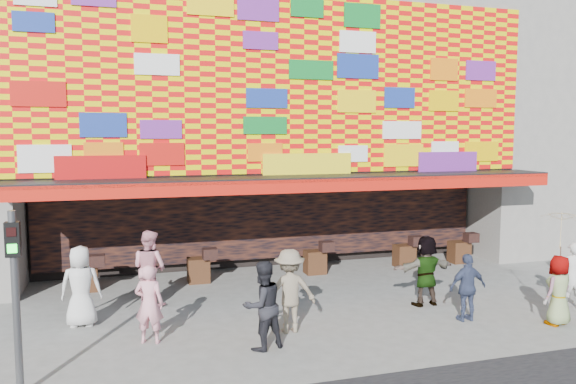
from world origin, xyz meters
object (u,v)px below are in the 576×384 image
object	(u,v)px
ped_i	(149,268)
ped_f	(426,270)
ped_c	(262,305)
ped_g	(559,290)
ped_e	(468,287)
ped_h	(573,275)
ped_a	(81,286)
ped_b	(149,304)
parasol	(562,230)
signal_left	(15,282)
ped_d	(289,291)

from	to	relation	value
ped_i	ped_f	bearing A→B (deg)	-152.36
ped_c	ped_g	size ratio (longest dim) A/B	1.13
ped_e	ped_h	bearing A→B (deg)	-178.13
ped_a	ped_c	bearing A→B (deg)	149.63
ped_b	parasol	size ratio (longest dim) A/B	0.90
ped_g	ped_a	bearing A→B (deg)	-31.45
ped_a	ped_b	xyz separation A→B (m)	(1.37, -1.46, -0.09)
parasol	ped_c	bearing A→B (deg)	175.37
signal_left	ped_a	bearing A→B (deg)	76.74
ped_i	parasol	world-z (taller)	parasol
signal_left	ped_d	distance (m)	5.33
signal_left	ped_g	xyz separation A→B (m)	(10.79, 0.25, -1.09)
ped_h	ped_i	bearing A→B (deg)	6.06
ped_a	ped_d	size ratio (longest dim) A/B	1.00
ped_d	ped_h	size ratio (longest dim) A/B	1.10
ped_d	ped_f	distance (m)	3.83
ped_b	ped_h	distance (m)	9.89
ped_h	ped_g	bearing A→B (deg)	60.42
ped_i	ped_d	bearing A→B (deg)	179.04
ped_d	ped_c	bearing A→B (deg)	47.73
ped_b	ped_c	bearing A→B (deg)	174.79
ped_e	ped_f	distance (m)	1.34
ped_f	ped_h	bearing A→B (deg)	157.38
ped_i	ped_b	bearing A→B (deg)	131.59
ped_b	ped_a	bearing A→B (deg)	-27.02
ped_b	ped_d	xyz separation A→B (m)	(2.88, -0.20, 0.09)
ped_a	ped_b	bearing A→B (deg)	137.94
ped_c	ped_g	world-z (taller)	ped_c
ped_b	ped_g	size ratio (longest dim) A/B	1.03
ped_h	parasol	world-z (taller)	parasol
ped_g	ped_b	bearing A→B (deg)	-24.86
ped_g	parasol	world-z (taller)	parasol
signal_left	parasol	xyz separation A→B (m)	(10.79, 0.25, 0.25)
ped_b	ped_g	world-z (taller)	ped_b
ped_i	ped_g	bearing A→B (deg)	-161.01
ped_e	ped_d	bearing A→B (deg)	-6.32
ped_d	ped_h	bearing A→B (deg)	179.49
signal_left	ped_i	distance (m)	5.01
ped_c	ped_f	distance (m)	4.80
ped_g	ped_i	xyz separation A→B (m)	(-8.52, 4.12, 0.15)
ped_c	ped_f	size ratio (longest dim) A/B	1.01
ped_g	ped_d	bearing A→B (deg)	-27.77
ped_c	ped_i	xyz separation A→B (m)	(-1.95, 3.59, 0.05)
ped_c	ped_e	bearing A→B (deg)	164.02
signal_left	ped_e	bearing A→B (deg)	6.70
ped_c	ped_f	xyz separation A→B (m)	(4.53, 1.59, -0.01)
ped_h	ped_i	xyz separation A→B (m)	(-9.73, 3.24, 0.12)
ped_b	ped_h	world-z (taller)	ped_h
ped_d	ped_h	distance (m)	7.01
ped_a	ped_h	world-z (taller)	ped_a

